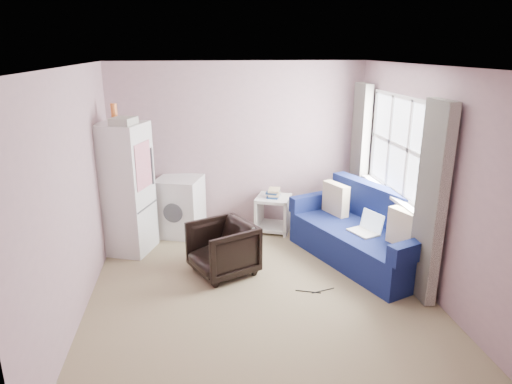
# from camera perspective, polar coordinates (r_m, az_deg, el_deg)

# --- Properties ---
(room) EXTENTS (3.84, 4.24, 2.54)m
(room) POSITION_cam_1_polar(r_m,az_deg,el_deg) (4.90, 0.60, 0.72)
(room) COLOR #8B7B5B
(room) RESTS_ON ground
(armchair) EXTENTS (0.89, 0.91, 0.72)m
(armchair) POSITION_cam_1_polar(r_m,az_deg,el_deg) (5.63, -4.19, -6.76)
(armchair) COLOR black
(armchair) RESTS_ON ground
(fridge) EXTENTS (0.78, 0.77, 2.00)m
(fridge) POSITION_cam_1_polar(r_m,az_deg,el_deg) (6.31, -16.08, 0.48)
(fridge) COLOR silver
(fridge) RESTS_ON ground
(washing_machine) EXTENTS (0.77, 0.77, 0.87)m
(washing_machine) POSITION_cam_1_polar(r_m,az_deg,el_deg) (6.84, -9.46, -1.62)
(washing_machine) COLOR silver
(washing_machine) RESTS_ON ground
(side_table) EXTENTS (0.63, 0.63, 0.67)m
(side_table) POSITION_cam_1_polar(r_m,az_deg,el_deg) (6.92, 2.18, -2.39)
(side_table) COLOR silver
(side_table) RESTS_ON ground
(sofa) EXTENTS (1.62, 2.26, 0.92)m
(sofa) POSITION_cam_1_polar(r_m,az_deg,el_deg) (6.15, 13.56, -5.28)
(sofa) COLOR navy
(sofa) RESTS_ON ground
(window_dressing) EXTENTS (0.17, 2.62, 2.18)m
(window_dressing) POSITION_cam_1_polar(r_m,az_deg,el_deg) (6.08, 16.30, 1.92)
(window_dressing) COLOR white
(window_dressing) RESTS_ON ground
(floor_cables) EXTENTS (0.46, 0.11, 0.01)m
(floor_cables) POSITION_cam_1_polar(r_m,az_deg,el_deg) (5.40, 7.48, -12.17)
(floor_cables) COLOR black
(floor_cables) RESTS_ON ground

